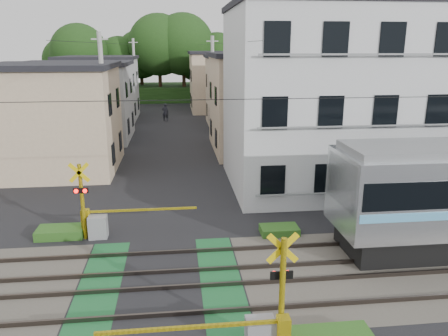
{
  "coord_description": "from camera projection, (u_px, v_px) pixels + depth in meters",
  "views": [
    {
      "loc": [
        0.61,
        -12.53,
        7.22
      ],
      "look_at": [
        2.58,
        5.0,
        2.29
      ],
      "focal_mm": 35.0,
      "sensor_mm": 36.0,
      "label": 1
    }
  ],
  "objects": [
    {
      "name": "ground",
      "position": [
        161.0,
        282.0,
        13.87
      ],
      "size": [
        120.0,
        120.0,
        0.0
      ],
      "primitive_type": "plane",
      "color": "black"
    },
    {
      "name": "track_bed",
      "position": [
        161.0,
        281.0,
        13.86
      ],
      "size": [
        120.0,
        120.0,
        0.14
      ],
      "color": "#47423A",
      "rests_on": "ground"
    },
    {
      "name": "crossing_signal_near",
      "position": [
        264.0,
        328.0,
        10.46
      ],
      "size": [
        4.74,
        0.65,
        3.09
      ],
      "color": "yellow",
      "rests_on": "ground"
    },
    {
      "name": "crossing_signal_far",
      "position": [
        95.0,
        220.0,
        16.9
      ],
      "size": [
        4.74,
        0.65,
        3.09
      ],
      "color": "yellow",
      "rests_on": "ground"
    },
    {
      "name": "apartment_block",
      "position": [
        328.0,
        98.0,
        22.62
      ],
      "size": [
        10.2,
        8.36,
        9.3
      ],
      "color": "silver",
      "rests_on": "ground"
    },
    {
      "name": "houses_row",
      "position": [
        170.0,
        94.0,
        37.83
      ],
      "size": [
        22.07,
        31.35,
        6.8
      ],
      "color": "#CDB290",
      "rests_on": "ground"
    },
    {
      "name": "tree_hill",
      "position": [
        176.0,
        59.0,
        59.04
      ],
      "size": [
        40.0,
        13.35,
        11.49
      ],
      "color": "#1C3C14",
      "rests_on": "ground"
    },
    {
      "name": "catenary",
      "position": [
        351.0,
        164.0,
        13.55
      ],
      "size": [
        60.0,
        5.04,
        7.0
      ],
      "color": "#2D2D33",
      "rests_on": "ground"
    },
    {
      "name": "utility_poles",
      "position": [
        153.0,
        87.0,
        34.68
      ],
      "size": [
        7.9,
        42.0,
        8.0
      ],
      "color": "#A5A5A0",
      "rests_on": "ground"
    },
    {
      "name": "pedestrian",
      "position": [
        165.0,
        112.0,
        43.58
      ],
      "size": [
        0.68,
        0.49,
        1.76
      ],
      "primitive_type": "imported",
      "rotation": [
        0.0,
        0.0,
        3.25
      ],
      "color": "#292A33",
      "rests_on": "ground"
    },
    {
      "name": "weed_patches",
      "position": [
        216.0,
        275.0,
        13.93
      ],
      "size": [
        10.25,
        8.8,
        0.4
      ],
      "color": "#2D5E1E",
      "rests_on": "ground"
    }
  ]
}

